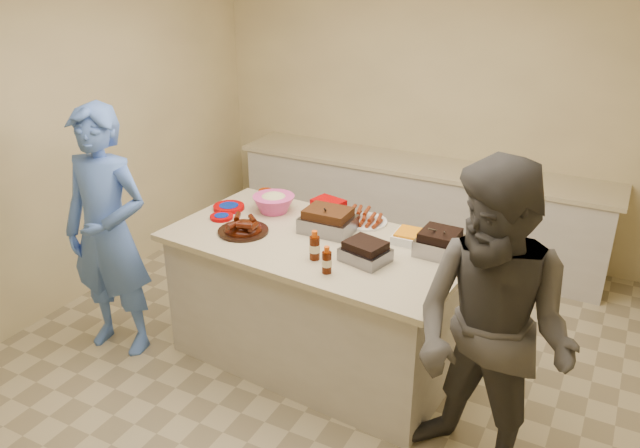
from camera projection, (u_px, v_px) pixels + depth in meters
The scene contains 19 objects.
room at pixel (310, 370), 4.45m from camera, with size 4.50×5.00×2.70m, color beige, non-canonical shape.
back_counter at pixel (417, 208), 6.05m from camera, with size 3.60×0.64×0.90m, color #BCB7AD, non-canonical shape.
island at pixel (317, 358), 4.58m from camera, with size 2.03×1.07×0.96m, color #BCB7AD, non-canonical shape.
rib_platter at pixel (243, 232), 4.31m from camera, with size 0.35×0.35×0.14m, color #441103, non-canonical shape.
pulled_pork_tray at pixel (328, 231), 4.32m from camera, with size 0.36×0.27×0.11m, color #47230F.
brisket_tray at pixel (365, 261), 3.91m from camera, with size 0.27×0.23×0.08m, color black.
roasting_pan at pixel (439, 253), 4.01m from camera, with size 0.27×0.27×0.11m, color gray.
coleslaw_bowl at pixel (274, 212), 4.64m from camera, with size 0.31×0.31×0.21m, color #D63F8B, non-canonical shape.
sausage_plate at pixel (364, 223), 4.45m from camera, with size 0.32×0.32×0.05m, color silver.
mac_cheese_dish at pixel (416, 243), 4.15m from camera, with size 0.29×0.22×0.08m, color orange.
bbq_bottle_a at pixel (315, 259), 3.94m from camera, with size 0.07×0.07×0.19m, color #3A1102.
bbq_bottle_b at pixel (327, 273), 3.77m from camera, with size 0.06×0.06×0.17m, color #3A1102.
mustard_bottle at pixel (304, 232), 4.31m from camera, with size 0.04×0.04×0.11m, color #EBA400.
sauce_bowl at pixel (313, 229), 4.35m from camera, with size 0.15×0.05×0.15m, color silver.
plate_stack_large at pixel (229, 209), 4.69m from camera, with size 0.23×0.23×0.03m, color #9D0002.
plate_stack_small at pixel (222, 218), 4.52m from camera, with size 0.17×0.17×0.02m, color #9D0002.
plastic_cup at pixel (266, 202), 4.82m from camera, with size 0.11×0.10×0.11m, color #973509.
basket_stack at pixel (328, 214), 4.60m from camera, with size 0.22×0.17×0.11m, color #9D0002.
guest_blue at pixel (125, 343), 4.76m from camera, with size 0.67×1.84×0.44m, color #4E78DA.
Camera 1 is at (1.75, -3.19, 2.76)m, focal length 35.00 mm.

